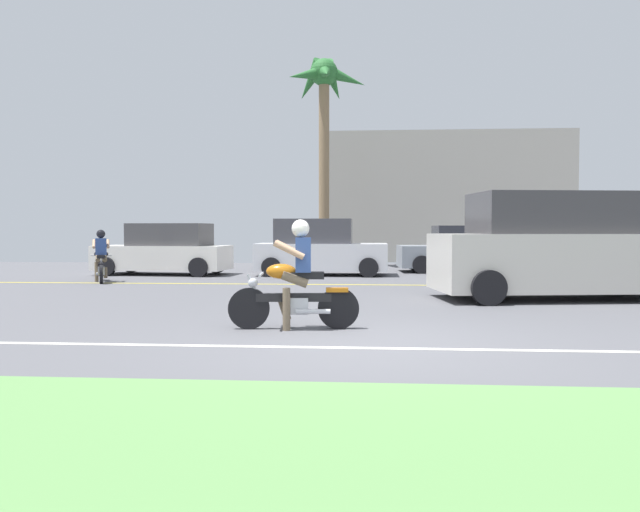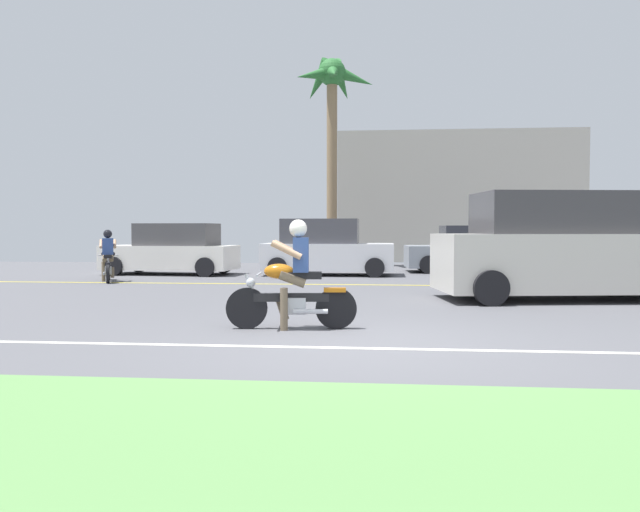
# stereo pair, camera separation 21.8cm
# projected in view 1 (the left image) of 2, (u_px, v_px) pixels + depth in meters

# --- Properties ---
(ground) EXTENTS (56.00, 30.00, 0.04)m
(ground) POSITION_uv_depth(u_px,v_px,m) (368.00, 313.00, 10.59)
(ground) COLOR #545459
(grass_median) EXTENTS (56.00, 3.80, 0.06)m
(grass_median) POSITION_uv_depth(u_px,v_px,m) (362.00, 471.00, 3.52)
(grass_median) COLOR #5B8C4C
(grass_median) RESTS_ON ground
(lane_line_near) EXTENTS (50.40, 0.12, 0.01)m
(lane_line_near) POSITION_uv_depth(u_px,v_px,m) (366.00, 348.00, 7.30)
(lane_line_near) COLOR silver
(lane_line_near) RESTS_ON ground
(lane_line_far) EXTENTS (50.40, 0.12, 0.01)m
(lane_line_far) POSITION_uv_depth(u_px,v_px,m) (368.00, 285.00, 15.67)
(lane_line_far) COLOR yellow
(lane_line_far) RESTS_ON ground
(motorcyclist) EXTENTS (1.78, 0.58, 1.49)m
(motorcyclist) POSITION_uv_depth(u_px,v_px,m) (295.00, 283.00, 8.70)
(motorcyclist) COLOR black
(motorcyclist) RESTS_ON ground
(suv_nearby) EXTENTS (5.05, 2.70, 2.06)m
(suv_nearby) POSITION_uv_depth(u_px,v_px,m) (560.00, 248.00, 12.45)
(suv_nearby) COLOR beige
(suv_nearby) RESTS_ON ground
(parked_car_0) EXTENTS (4.01, 2.08, 1.54)m
(parked_car_0) POSITION_uv_depth(u_px,v_px,m) (165.00, 251.00, 19.24)
(parked_car_0) COLOR white
(parked_car_0) RESTS_ON ground
(parked_car_1) EXTENTS (3.86, 1.85, 1.67)m
(parked_car_1) POSITION_uv_depth(u_px,v_px,m) (319.00, 249.00, 19.03)
(parked_car_1) COLOR silver
(parked_car_1) RESTS_ON ground
(parked_car_2) EXTENTS (4.34, 2.12, 1.48)m
(parked_car_2) POSITION_uv_depth(u_px,v_px,m) (468.00, 250.00, 20.48)
(parked_car_2) COLOR #8C939E
(parked_car_2) RESTS_ON ground
(palm_tree_0) EXTENTS (3.01, 3.12, 7.68)m
(palm_tree_0) POSITION_uv_depth(u_px,v_px,m) (324.00, 97.00, 23.39)
(palm_tree_0) COLOR #846B4C
(palm_tree_0) RESTS_ON ground
(motorcyclist_distant) EXTENTS (0.76, 1.52, 1.35)m
(motorcyclist_distant) POSITION_uv_depth(u_px,v_px,m) (101.00, 260.00, 16.52)
(motorcyclist_distant) COLOR black
(motorcyclist_distant) RESTS_ON ground
(building_far) EXTENTS (10.06, 4.00, 5.42)m
(building_far) POSITION_uv_depth(u_px,v_px,m) (446.00, 199.00, 28.15)
(building_far) COLOR #A8A399
(building_far) RESTS_ON ground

